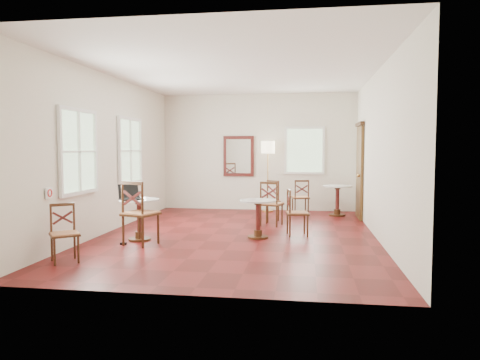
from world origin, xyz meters
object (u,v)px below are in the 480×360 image
(cafe_table_near, at_px, (139,215))
(mouse, at_px, (138,198))
(chair_near_b, at_px, (64,233))
(chair_back_b, at_px, (268,201))
(chair_back_a, at_px, (301,197))
(chair_near_a, at_px, (140,213))
(cafe_table_back, at_px, (337,197))
(power_adapter, at_px, (123,244))
(laptop, at_px, (130,196))
(floor_lamp, at_px, (268,152))
(water_glass, at_px, (128,197))
(cafe_table_mid, at_px, (258,214))
(navy_mug, at_px, (136,196))
(chair_mid_b, at_px, (296,213))
(chair_mid_a, at_px, (271,204))

(cafe_table_near, distance_m, mouse, 0.30)
(chair_near_b, bearing_deg, chair_back_b, 20.24)
(cafe_table_near, relative_size, chair_back_a, 0.85)
(chair_back_a, relative_size, chair_back_b, 0.95)
(cafe_table_near, xyz_separation_m, chair_near_a, (0.15, -0.37, 0.09))
(cafe_table_back, distance_m, chair_back_b, 1.84)
(chair_near_a, xyz_separation_m, power_adapter, (-0.28, -0.03, -0.51))
(chair_back_b, xyz_separation_m, laptop, (-2.17, -2.55, 0.35))
(chair_near_a, relative_size, mouse, 9.86)
(floor_lamp, bearing_deg, water_glass, -116.98)
(cafe_table_mid, xyz_separation_m, navy_mug, (-2.11, -0.42, 0.34))
(water_glass, bearing_deg, chair_near_a, -37.48)
(cafe_table_near, distance_m, chair_back_a, 4.46)
(navy_mug, xyz_separation_m, power_adapter, (-0.05, -0.47, -0.75))
(cafe_table_back, bearing_deg, chair_back_b, -147.96)
(chair_back_b, bearing_deg, mouse, -90.48)
(navy_mug, bearing_deg, cafe_table_back, 42.25)
(cafe_table_mid, xyz_separation_m, laptop, (-2.15, -0.59, 0.37))
(cafe_table_mid, relative_size, chair_back_a, 0.81)
(chair_back_a, height_order, navy_mug, chair_back_a)
(cafe_table_mid, height_order, chair_mid_b, chair_mid_b)
(cafe_table_back, relative_size, navy_mug, 7.28)
(chair_mid_b, bearing_deg, chair_near_b, 116.80)
(cafe_table_mid, distance_m, cafe_table_back, 3.34)
(floor_lamp, height_order, water_glass, floor_lamp)
(chair_near_a, distance_m, chair_mid_b, 2.82)
(cafe_table_back, distance_m, chair_near_a, 5.14)
(chair_mid_a, distance_m, chair_back_b, 0.63)
(cafe_table_back, height_order, chair_mid_a, chair_mid_a)
(chair_near_b, bearing_deg, laptop, 38.28)
(power_adapter, bearing_deg, mouse, 72.29)
(cafe_table_back, relative_size, chair_back_a, 0.85)
(cafe_table_back, height_order, mouse, mouse)
(chair_near_a, relative_size, chair_mid_a, 1.16)
(cafe_table_near, xyz_separation_m, mouse, (-0.01, -0.01, 0.30))
(floor_lamp, distance_m, navy_mug, 4.36)
(laptop, distance_m, water_glass, 0.06)
(chair_back_a, bearing_deg, laptop, 39.32)
(power_adapter, bearing_deg, chair_near_b, -107.04)
(cafe_table_mid, xyz_separation_m, chair_mid_b, (0.67, 0.34, -0.00))
(cafe_table_back, relative_size, chair_mid_b, 0.85)
(cafe_table_mid, bearing_deg, mouse, -166.08)
(cafe_table_mid, height_order, chair_mid_a, chair_mid_a)
(laptop, xyz_separation_m, power_adapter, (-0.01, -0.30, -0.77))
(chair_near_a, relative_size, laptop, 2.30)
(chair_mid_b, xyz_separation_m, chair_back_a, (0.05, 2.68, -0.00))
(chair_mid_a, height_order, chair_back_b, chair_mid_a)
(chair_mid_b, distance_m, chair_back_a, 2.69)
(chair_near_a, bearing_deg, chair_near_b, 80.60)
(mouse, bearing_deg, power_adapter, -120.64)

